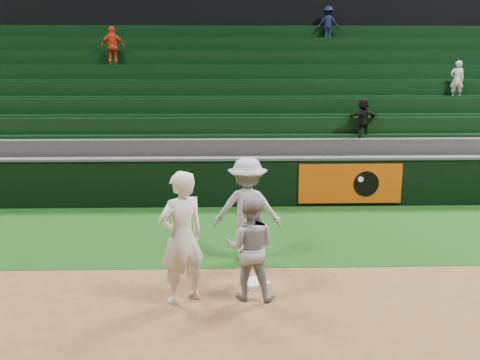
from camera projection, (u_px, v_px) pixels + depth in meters
name	position (u px, v px, depth m)	size (l,w,h in m)	color
ground	(235.00, 290.00, 8.57)	(70.00, 70.00, 0.00)	brown
foul_grass	(232.00, 232.00, 11.50)	(36.00, 4.20, 0.01)	#0E340D
upper_deck	(227.00, 9.00, 24.34)	(40.00, 12.00, 12.00)	black
first_base	(256.00, 283.00, 8.72)	(0.37, 0.37, 0.08)	silver
first_baseman	(182.00, 237.00, 7.95)	(0.74, 0.49, 2.03)	white
baserunner	(250.00, 248.00, 8.12)	(0.79, 0.61, 1.62)	#91949A
base_coach	(247.00, 209.00, 9.72)	(1.23, 0.71, 1.90)	#A5A7B3
field_wall	(232.00, 181.00, 13.51)	(36.00, 0.45, 1.25)	black
stadium_seating	(229.00, 123.00, 16.97)	(36.00, 5.95, 5.48)	#333336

